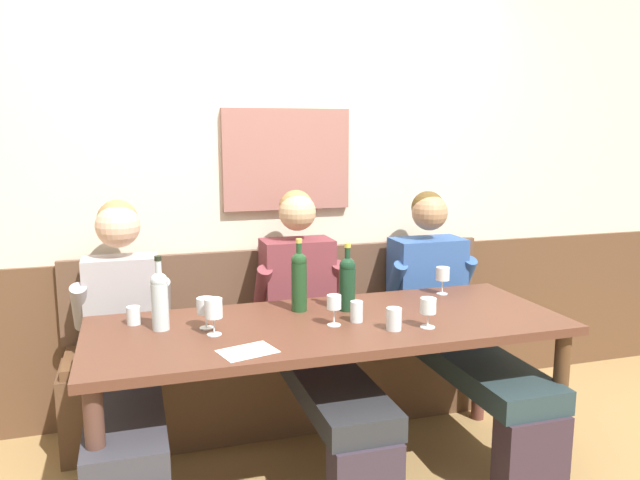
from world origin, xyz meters
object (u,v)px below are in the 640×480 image
at_px(wall_bench, 294,370).
at_px(wine_glass_near_bucket, 206,307).
at_px(dining_table, 330,340).
at_px(wine_bottle_amber_mid, 299,279).
at_px(wine_bottle_green_tall, 160,298).
at_px(water_tumbler_left, 394,319).
at_px(person_center_left_seat, 123,347).
at_px(wine_glass_mid_right, 333,304).
at_px(wine_glass_left_end, 443,275).
at_px(wine_glass_center_rear, 214,310).
at_px(wine_glass_by_bottle, 428,308).
at_px(water_tumbler_center, 134,316).
at_px(water_tumbler_right, 357,311).
at_px(person_right_seat, 314,328).
at_px(wine_bottle_clear_water, 347,282).
at_px(person_left_seat, 454,316).

relative_size(wall_bench, wine_glass_near_bucket, 17.89).
bearing_deg(dining_table, wine_bottle_amber_mid, 112.91).
bearing_deg(wine_bottle_green_tall, water_tumbler_left, -17.39).
xyz_separation_m(person_center_left_seat, wine_bottle_amber_mid, (0.80, -0.10, 0.28)).
xyz_separation_m(wine_glass_mid_right, wine_glass_left_end, (0.71, 0.33, 0.01)).
bearing_deg(wine_glass_left_end, wine_glass_center_rear, -166.15).
height_order(wine_glass_by_bottle, water_tumbler_center, wine_glass_by_bottle).
height_order(wine_glass_near_bucket, wine_glass_center_rear, wine_glass_center_rear).
bearing_deg(person_center_left_seat, wine_glass_near_bucket, -33.80).
height_order(wine_glass_left_end, water_tumbler_right, wine_glass_left_end).
xyz_separation_m(dining_table, water_tumbler_left, (0.22, -0.19, 0.13)).
xyz_separation_m(person_right_seat, wine_glass_near_bucket, (-0.56, -0.25, 0.22)).
xyz_separation_m(person_right_seat, wine_bottle_clear_water, (0.11, -0.17, 0.27)).
relative_size(person_center_left_seat, wine_bottle_green_tall, 3.94).
distance_m(person_center_left_seat, wine_bottle_green_tall, 0.37).
distance_m(person_center_left_seat, wine_bottle_clear_water, 1.07).
relative_size(person_left_seat, wine_glass_by_bottle, 9.61).
distance_m(wine_glass_left_end, water_tumbler_left, 0.67).
height_order(person_left_seat, wine_glass_by_bottle, person_left_seat).
height_order(wine_glass_by_bottle, water_tumbler_left, wine_glass_by_bottle).
relative_size(wine_bottle_green_tall, wine_glass_left_end, 2.26).
relative_size(person_right_seat, wine_glass_near_bucket, 9.56).
bearing_deg(person_left_seat, wall_bench, 157.05).
bearing_deg(water_tumbler_left, wine_bottle_green_tall, 162.61).
distance_m(wine_glass_center_rear, water_tumbler_left, 0.76).
bearing_deg(wine_glass_by_bottle, wine_glass_left_end, 55.63).
bearing_deg(water_tumbler_right, wall_bench, 99.38).
relative_size(wall_bench, person_right_seat, 1.87).
relative_size(person_right_seat, wine_bottle_clear_water, 4.00).
height_order(dining_table, person_right_seat, person_right_seat).
xyz_separation_m(wine_bottle_amber_mid, wine_glass_near_bucket, (-0.45, -0.14, -0.06)).
distance_m(person_center_left_seat, wine_bottle_amber_mid, 0.85).
relative_size(wine_glass_near_bucket, water_tumbler_center, 1.69).
distance_m(water_tumbler_left, water_tumbler_center, 1.13).
distance_m(person_center_left_seat, water_tumbler_center, 0.20).
bearing_deg(water_tumbler_right, person_center_left_seat, 161.36).
bearing_deg(wine_glass_center_rear, wine_bottle_amber_mid, 28.36).
relative_size(person_right_seat, water_tumbler_center, 16.16).
bearing_deg(dining_table, wall_bench, 90.00).
relative_size(dining_table, person_center_left_seat, 1.67).
bearing_deg(wine_bottle_clear_water, wine_glass_near_bucket, -173.49).
height_order(wine_bottle_amber_mid, water_tumbler_center, wine_bottle_amber_mid).
bearing_deg(dining_table, wine_bottle_green_tall, 171.61).
bearing_deg(person_left_seat, wine_glass_left_end, -157.61).
bearing_deg(wine_glass_near_bucket, water_tumbler_left, -18.68).
bearing_deg(water_tumbler_left, wine_glass_near_bucket, 161.32).
relative_size(wine_bottle_clear_water, wine_glass_by_bottle, 2.46).
height_order(person_left_seat, wine_bottle_amber_mid, person_left_seat).
height_order(wine_glass_mid_right, water_tumbler_left, wine_glass_mid_right).
bearing_deg(wine_glass_near_bucket, wine_glass_left_end, 9.34).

